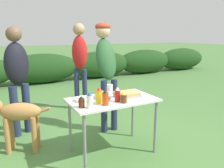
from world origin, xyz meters
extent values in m
plane|color=#4C7A3D|center=(0.00, 0.00, 0.00)|extent=(60.00, 60.00, 0.00)
ellipsoid|color=#1E4219|center=(0.00, 4.82, 0.47)|extent=(2.40, 0.90, 0.94)
ellipsoid|color=#1E4219|center=(2.00, 4.82, 0.47)|extent=(2.40, 0.90, 0.94)
ellipsoid|color=#1E4219|center=(4.00, 4.82, 0.47)|extent=(2.40, 0.90, 0.94)
ellipsoid|color=#1E4219|center=(6.00, 4.82, 0.47)|extent=(2.40, 0.90, 0.94)
cube|color=silver|center=(0.00, 0.00, 0.73)|extent=(1.10, 0.64, 0.02)
cylinder|color=gray|center=(-0.49, -0.27, 0.36)|extent=(0.04, 0.04, 0.71)
cylinder|color=gray|center=(0.49, -0.27, 0.36)|extent=(0.04, 0.04, 0.71)
cylinder|color=gray|center=(-0.49, 0.27, 0.36)|extent=(0.04, 0.04, 0.71)
cylinder|color=gray|center=(0.49, 0.27, 0.36)|extent=(0.04, 0.04, 0.71)
cube|color=#9E9EA3|center=(0.22, 0.02, 0.75)|extent=(0.34, 0.27, 0.02)
cube|color=tan|center=(0.22, 0.02, 0.78)|extent=(0.29, 0.24, 0.04)
cylinder|color=white|center=(-0.35, 0.10, 0.76)|extent=(0.24, 0.24, 0.03)
ellipsoid|color=#99B2CC|center=(-0.09, 0.07, 0.78)|extent=(0.24, 0.24, 0.09)
cylinder|color=white|center=(0.07, 0.22, 0.81)|extent=(0.08, 0.08, 0.14)
cylinder|color=#CC4214|center=(-0.19, -0.18, 0.81)|extent=(0.08, 0.08, 0.15)
cone|color=black|center=(-0.19, -0.18, 0.91)|extent=(0.06, 0.06, 0.04)
cylinder|color=silver|center=(-0.39, -0.19, 0.81)|extent=(0.07, 0.07, 0.14)
cone|color=#194793|center=(-0.39, -0.19, 0.90)|extent=(0.06, 0.06, 0.04)
cylinder|color=#562314|center=(-0.46, -0.14, 0.79)|extent=(0.07, 0.07, 0.11)
cone|color=black|center=(-0.46, -0.14, 0.86)|extent=(0.06, 0.06, 0.03)
cylinder|color=brown|center=(0.04, -0.20, 0.79)|extent=(0.08, 0.08, 0.10)
cone|color=gold|center=(0.04, -0.20, 0.86)|extent=(0.06, 0.06, 0.03)
cylinder|color=red|center=(0.00, -0.13, 0.81)|extent=(0.07, 0.07, 0.14)
cone|color=white|center=(0.00, -0.13, 0.90)|extent=(0.06, 0.06, 0.04)
cylinder|color=yellow|center=(-0.22, -0.07, 0.82)|extent=(0.08, 0.08, 0.15)
cone|color=red|center=(-0.22, -0.07, 0.91)|extent=(0.07, 0.07, 0.04)
cylinder|color=#232D4C|center=(0.18, 0.63, 0.42)|extent=(0.10, 0.10, 0.84)
cylinder|color=#232D4C|center=(0.35, 0.62, 0.42)|extent=(0.10, 0.10, 0.84)
ellipsoid|color=#28562D|center=(0.28, 0.75, 1.16)|extent=(0.35, 0.49, 0.72)
sphere|color=#DBAD89|center=(0.29, 0.88, 1.59)|extent=(0.23, 0.23, 0.23)
ellipsoid|color=#993823|center=(0.29, 0.88, 1.66)|extent=(0.25, 0.25, 0.14)
cylinder|color=#232D4C|center=(-1.09, 1.10, 0.40)|extent=(0.12, 0.12, 0.79)
cylinder|color=#232D4C|center=(-0.91, 1.20, 0.40)|extent=(0.12, 0.12, 0.79)
ellipsoid|color=black|center=(-1.00, 1.15, 1.11)|extent=(0.45, 0.41, 0.64)
sphere|color=brown|center=(-1.00, 1.15, 1.54)|extent=(0.22, 0.22, 0.22)
cylinder|color=#232D4C|center=(0.16, 1.90, 0.42)|extent=(0.10, 0.10, 0.84)
cylinder|color=#232D4C|center=(0.30, 1.80, 0.42)|extent=(0.10, 0.10, 0.84)
ellipsoid|color=red|center=(0.23, 1.85, 1.18)|extent=(0.39, 0.37, 0.68)
sphere|color=tan|center=(0.23, 1.85, 1.64)|extent=(0.23, 0.23, 0.23)
cylinder|color=#B27A42|center=(-0.92, 0.45, 0.25)|extent=(0.07, 0.07, 0.50)
cylinder|color=#B27A42|center=(-0.86, 0.59, 0.25)|extent=(0.07, 0.07, 0.50)
cylinder|color=#B27A42|center=(-1.24, 0.59, 0.25)|extent=(0.07, 0.07, 0.50)
cylinder|color=#B27A42|center=(-1.18, 0.73, 0.25)|extent=(0.07, 0.07, 0.50)
ellipsoid|color=#B27A42|center=(-1.05, 0.59, 0.56)|extent=(0.58, 0.43, 0.23)
cylinder|color=#B27A42|center=(-0.78, 0.47, 0.57)|extent=(0.17, 0.10, 0.09)
camera|label=1|loc=(-1.24, -2.36, 1.54)|focal=35.00mm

